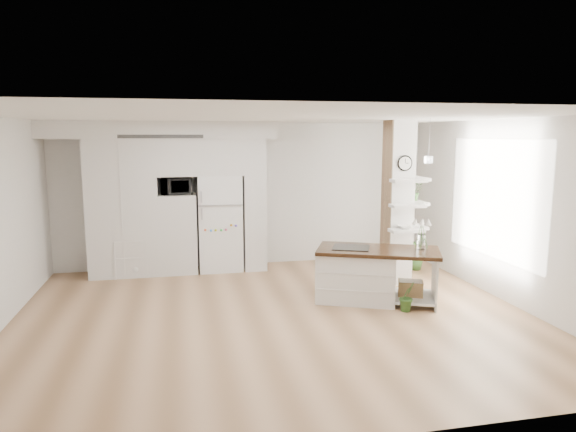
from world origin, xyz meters
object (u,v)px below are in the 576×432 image
bookshelf (133,260)px  floor_plant_a (407,296)px  kitchen_island (364,273)px  refrigerator (220,223)px

bookshelf → floor_plant_a: 4.76m
bookshelf → floor_plant_a: bearing=-35.4°
kitchen_island → bookshelf: (-3.52, 2.08, -0.13)m
refrigerator → kitchen_island: (1.97, -2.26, -0.45)m
refrigerator → kitchen_island: bearing=-48.9°
bookshelf → kitchen_island: bearing=-31.8°
bookshelf → floor_plant_a: size_ratio=1.55×
floor_plant_a → kitchen_island: bearing=125.3°
bookshelf → floor_plant_a: (3.94, -2.68, -0.08)m
refrigerator → floor_plant_a: bearing=-50.1°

